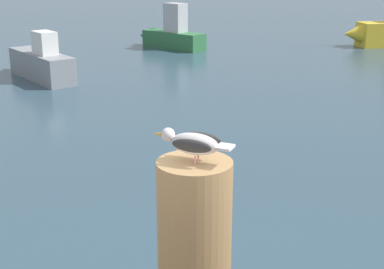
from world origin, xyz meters
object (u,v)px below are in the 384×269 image
(mooring_post, at_px, (194,252))
(boat_green, at_px, (169,35))
(boat_grey, at_px, (39,62))
(seagull, at_px, (193,143))

(mooring_post, bearing_deg, boat_green, 89.93)
(boat_green, xyz_separation_m, boat_grey, (-3.83, -5.55, -0.05))
(boat_grey, bearing_deg, seagull, -74.49)
(seagull, bearing_deg, mooring_post, -26.40)
(seagull, xyz_separation_m, boat_grey, (-3.80, 13.71, -2.07))
(boat_green, distance_m, boat_grey, 6.75)
(seagull, height_order, boat_grey, seagull)
(seagull, bearing_deg, boat_grey, 105.51)
(mooring_post, relative_size, boat_green, 0.33)
(mooring_post, height_order, seagull, seagull)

